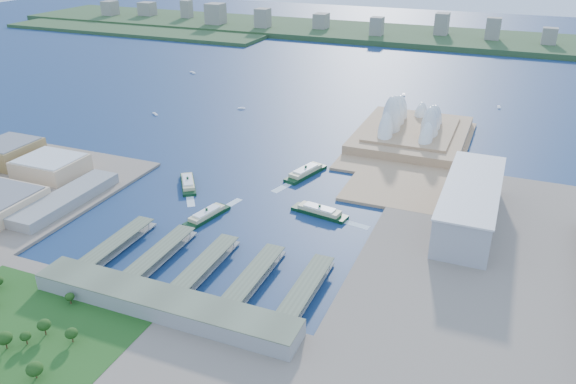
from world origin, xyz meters
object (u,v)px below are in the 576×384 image
at_px(toaster_building, 470,204).
at_px(ferry_c, 207,213).
at_px(ferry_b, 306,170).
at_px(opera_house, 414,116).
at_px(ferry_d, 320,209).
at_px(ferry_a, 188,181).

relative_size(toaster_building, ferry_c, 2.98).
bearing_deg(ferry_b, opera_house, 76.84).
relative_size(opera_house, ferry_c, 3.47).
bearing_deg(ferry_d, opera_house, -0.20).
bearing_deg(ferry_c, toaster_building, -148.17).
distance_m(ferry_c, ferry_d, 104.58).
distance_m(toaster_building, ferry_b, 181.30).
xyz_separation_m(opera_house, ferry_d, (-40.00, -233.13, -26.83)).
bearing_deg(ferry_c, ferry_a, -32.89).
xyz_separation_m(opera_house, ferry_a, (-187.39, -225.14, -26.99)).
bearing_deg(opera_house, ferry_b, -118.94).
xyz_separation_m(ferry_a, ferry_b, (103.04, 72.60, 0.60)).
height_order(ferry_b, ferry_c, ferry_b).
height_order(toaster_building, ferry_a, toaster_building).
bearing_deg(ferry_b, toaster_building, 0.55).
distance_m(opera_house, ferry_a, 294.17).
distance_m(opera_house, toaster_building, 219.62).
xyz_separation_m(toaster_building, ferry_d, (-130.00, -33.13, -15.33)).
bearing_deg(ferry_a, toaster_building, -29.88).
height_order(opera_house, toaster_building, opera_house).
xyz_separation_m(ferry_a, ferry_c, (53.45, -53.95, -0.10)).
height_order(ferry_a, ferry_c, ferry_a).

